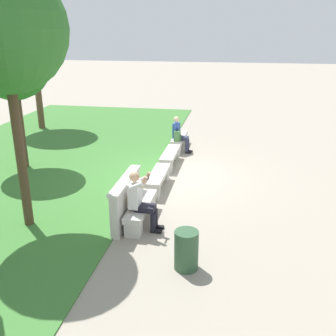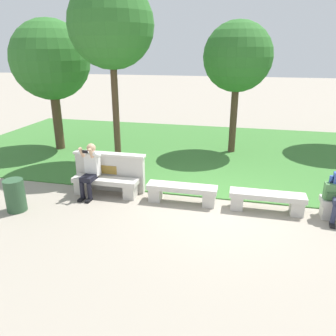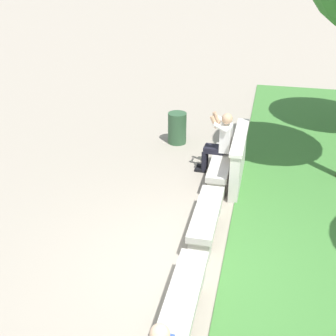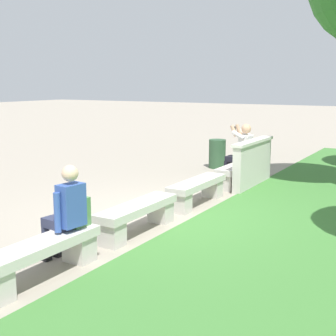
{
  "view_description": "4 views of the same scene",
  "coord_description": "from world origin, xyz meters",
  "px_view_note": "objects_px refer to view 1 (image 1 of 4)",
  "views": [
    {
      "loc": [
        -10.71,
        -2.01,
        4.17
      ],
      "look_at": [
        -1.29,
        -0.33,
        0.72
      ],
      "focal_mm": 42.0,
      "sensor_mm": 36.0,
      "label": 1
    },
    {
      "loc": [
        0.31,
        -7.04,
        3.48
      ],
      "look_at": [
        -1.2,
        -0.52,
        1.05
      ],
      "focal_mm": 35.0,
      "sensor_mm": 36.0,
      "label": 2
    },
    {
      "loc": [
        5.57,
        0.83,
        4.55
      ],
      "look_at": [
        -1.46,
        -0.77,
        0.9
      ],
      "focal_mm": 50.0,
      "sensor_mm": 36.0,
      "label": 3
    },
    {
      "loc": [
        6.54,
        3.81,
        2.22
      ],
      "look_at": [
        -0.35,
        -0.26,
        0.75
      ],
      "focal_mm": 50.0,
      "sensor_mm": 36.0,
      "label": 4
    }
  ],
  "objects_px": {
    "bench_mid": "(170,156)",
    "tree_left_background": "(12,61)",
    "backpack": "(178,136)",
    "trash_bin": "(186,250)",
    "bench_near": "(158,178)",
    "bench_main": "(141,210)",
    "tree_right_background": "(31,29)",
    "person_distant": "(179,133)",
    "person_photographer": "(140,198)",
    "bench_far": "(179,140)",
    "tree_behind_wall": "(4,30)"
  },
  "relations": [
    {
      "from": "bench_mid",
      "to": "tree_left_background",
      "type": "xyz_separation_m",
      "value": [
        -0.99,
        4.47,
        2.94
      ]
    },
    {
      "from": "bench_mid",
      "to": "backpack",
      "type": "height_order",
      "value": "backpack"
    },
    {
      "from": "bench_mid",
      "to": "trash_bin",
      "type": "xyz_separation_m",
      "value": [
        -5.56,
        -1.25,
        0.08
      ]
    },
    {
      "from": "bench_near",
      "to": "bench_main",
      "type": "bearing_deg",
      "value": 180.0
    },
    {
      "from": "bench_near",
      "to": "bench_mid",
      "type": "xyz_separation_m",
      "value": [
        1.96,
        0.0,
        0.0
      ]
    },
    {
      "from": "bench_mid",
      "to": "tree_right_background",
      "type": "bearing_deg",
      "value": 59.12
    },
    {
      "from": "trash_bin",
      "to": "person_distant",
      "type": "bearing_deg",
      "value": 9.6
    },
    {
      "from": "person_distant",
      "to": "trash_bin",
      "type": "height_order",
      "value": "person_distant"
    },
    {
      "from": "person_photographer",
      "to": "backpack",
      "type": "relative_size",
      "value": 3.08
    },
    {
      "from": "bench_far",
      "to": "trash_bin",
      "type": "bearing_deg",
      "value": -170.55
    },
    {
      "from": "bench_near",
      "to": "backpack",
      "type": "distance_m",
      "value": 3.26
    },
    {
      "from": "tree_right_background",
      "to": "trash_bin",
      "type": "height_order",
      "value": "tree_right_background"
    },
    {
      "from": "bench_near",
      "to": "backpack",
      "type": "xyz_separation_m",
      "value": [
        3.25,
        -0.03,
        0.33
      ]
    },
    {
      "from": "bench_main",
      "to": "person_distant",
      "type": "height_order",
      "value": "person_distant"
    },
    {
      "from": "bench_mid",
      "to": "person_distant",
      "type": "relative_size",
      "value": 1.32
    },
    {
      "from": "bench_main",
      "to": "tree_left_background",
      "type": "bearing_deg",
      "value": 56.85
    },
    {
      "from": "backpack",
      "to": "tree_left_background",
      "type": "height_order",
      "value": "tree_left_background"
    },
    {
      "from": "bench_near",
      "to": "trash_bin",
      "type": "xyz_separation_m",
      "value": [
        -3.6,
        -1.25,
        0.08
      ]
    },
    {
      "from": "bench_main",
      "to": "bench_near",
      "type": "bearing_deg",
      "value": 0.0
    },
    {
      "from": "bench_main",
      "to": "tree_left_background",
      "type": "distance_m",
      "value": 6.1
    },
    {
      "from": "person_photographer",
      "to": "bench_near",
      "type": "bearing_deg",
      "value": 1.94
    },
    {
      "from": "tree_right_background",
      "to": "person_photographer",
      "type": "bearing_deg",
      "value": -141.43
    },
    {
      "from": "tree_behind_wall",
      "to": "trash_bin",
      "type": "bearing_deg",
      "value": -105.93
    },
    {
      "from": "person_distant",
      "to": "tree_right_background",
      "type": "relative_size",
      "value": 0.23
    },
    {
      "from": "bench_near",
      "to": "tree_right_background",
      "type": "xyz_separation_m",
      "value": [
        5.74,
        6.32,
        3.8
      ]
    },
    {
      "from": "bench_near",
      "to": "tree_right_background",
      "type": "bearing_deg",
      "value": 47.78
    },
    {
      "from": "trash_bin",
      "to": "person_photographer",
      "type": "bearing_deg",
      "value": 41.83
    },
    {
      "from": "tree_behind_wall",
      "to": "tree_right_background",
      "type": "distance_m",
      "value": 9.17
    },
    {
      "from": "tree_behind_wall",
      "to": "trash_bin",
      "type": "xyz_separation_m",
      "value": [
        -1.05,
        -3.67,
        -3.74
      ]
    },
    {
      "from": "bench_far",
      "to": "bench_mid",
      "type": "bearing_deg",
      "value": 180.0
    },
    {
      "from": "person_photographer",
      "to": "backpack",
      "type": "height_order",
      "value": "person_photographer"
    },
    {
      "from": "person_distant",
      "to": "backpack",
      "type": "height_order",
      "value": "person_distant"
    },
    {
      "from": "tree_left_background",
      "to": "trash_bin",
      "type": "relative_size",
      "value": 5.86
    },
    {
      "from": "tree_right_background",
      "to": "tree_behind_wall",
      "type": "bearing_deg",
      "value": -154.79
    },
    {
      "from": "bench_near",
      "to": "bench_mid",
      "type": "distance_m",
      "value": 1.96
    },
    {
      "from": "tree_right_background",
      "to": "tree_left_background",
      "type": "bearing_deg",
      "value": -158.77
    },
    {
      "from": "bench_mid",
      "to": "backpack",
      "type": "distance_m",
      "value": 1.33
    },
    {
      "from": "bench_main",
      "to": "person_photographer",
      "type": "bearing_deg",
      "value": -166.96
    },
    {
      "from": "bench_near",
      "to": "bench_mid",
      "type": "bearing_deg",
      "value": 0.0
    },
    {
      "from": "bench_near",
      "to": "person_distant",
      "type": "xyz_separation_m",
      "value": [
        3.41,
        -0.07,
        0.38
      ]
    },
    {
      "from": "bench_near",
      "to": "tree_behind_wall",
      "type": "xyz_separation_m",
      "value": [
        -2.55,
        2.42,
        3.82
      ]
    },
    {
      "from": "tree_left_background",
      "to": "person_photographer",
      "type": "bearing_deg",
      "value": -125.59
    },
    {
      "from": "bench_near",
      "to": "tree_left_background",
      "type": "bearing_deg",
      "value": 77.84
    },
    {
      "from": "trash_bin",
      "to": "tree_behind_wall",
      "type": "bearing_deg",
      "value": 74.07
    },
    {
      "from": "tree_behind_wall",
      "to": "bench_mid",
      "type": "bearing_deg",
      "value": -28.21
    },
    {
      "from": "person_distant",
      "to": "tree_right_background",
      "type": "bearing_deg",
      "value": 69.97
    },
    {
      "from": "bench_near",
      "to": "trash_bin",
      "type": "height_order",
      "value": "trash_bin"
    },
    {
      "from": "bench_main",
      "to": "person_distant",
      "type": "bearing_deg",
      "value": -0.7
    },
    {
      "from": "bench_far",
      "to": "tree_behind_wall",
      "type": "xyz_separation_m",
      "value": [
        -6.47,
        2.42,
        3.82
      ]
    },
    {
      "from": "bench_mid",
      "to": "backpack",
      "type": "xyz_separation_m",
      "value": [
        1.29,
        -0.03,
        0.33
      ]
    }
  ]
}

